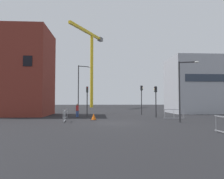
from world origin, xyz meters
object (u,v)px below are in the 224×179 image
(streetlamp_short, at_px, (182,85))
(traffic_light_island, at_px, (142,95))
(streetlamp_tall, at_px, (80,85))
(traffic_light_far, at_px, (87,97))
(traffic_cone_on_verge, at_px, (94,117))
(traffic_light_corner, at_px, (156,96))
(construction_crane, at_px, (91,57))
(pedestrian_walking, at_px, (77,109))

(streetlamp_short, height_order, traffic_light_island, streetlamp_short)
(streetlamp_short, bearing_deg, streetlamp_tall, 128.20)
(streetlamp_tall, relative_size, traffic_light_far, 2.02)
(streetlamp_short, distance_m, traffic_cone_on_verge, 9.53)
(traffic_light_far, xyz_separation_m, traffic_cone_on_verge, (0.87, -2.96, -2.19))
(streetlamp_tall, relative_size, traffic_light_island, 1.79)
(traffic_light_corner, xyz_separation_m, traffic_cone_on_verge, (-7.43, -2.85, -2.22))
(streetlamp_tall, relative_size, streetlamp_short, 1.30)
(streetlamp_short, bearing_deg, traffic_light_corner, 99.52)
(construction_crane, bearing_deg, traffic_light_island, -74.95)
(traffic_light_island, xyz_separation_m, traffic_cone_on_verge, (-6.63, -7.71, -2.48))
(construction_crane, height_order, traffic_light_island, construction_crane)
(construction_crane, xyz_separation_m, pedestrian_walking, (-0.26, -35.25, -13.70))
(traffic_light_far, relative_size, traffic_light_island, 0.89)
(traffic_light_far, bearing_deg, streetlamp_short, -33.06)
(streetlamp_short, relative_size, traffic_light_corner, 1.53)
(streetlamp_tall, height_order, traffic_cone_on_verge, streetlamp_tall)
(streetlamp_short, distance_m, traffic_light_corner, 6.10)
(streetlamp_tall, height_order, traffic_light_corner, streetlamp_tall)
(construction_crane, bearing_deg, traffic_light_far, -88.39)
(streetlamp_tall, height_order, traffic_light_far, streetlamp_tall)
(construction_crane, distance_m, streetlamp_tall, 30.44)
(traffic_light_island, bearing_deg, traffic_light_corner, -80.64)
(streetlamp_tall, relative_size, traffic_cone_on_verge, 10.88)
(construction_crane, distance_m, traffic_light_far, 38.42)
(streetlamp_tall, distance_m, traffic_cone_on_verge, 11.74)
(traffic_light_far, bearing_deg, traffic_cone_on_verge, -73.67)
(pedestrian_walking, bearing_deg, traffic_light_far, -42.77)
(traffic_light_island, distance_m, traffic_cone_on_verge, 10.46)
(traffic_light_island, distance_m, pedestrian_walking, 9.66)
(construction_crane, bearing_deg, pedestrian_walking, -90.42)
(streetlamp_short, relative_size, pedestrian_walking, 3.56)
(traffic_cone_on_verge, bearing_deg, pedestrian_walking, 117.42)
(construction_crane, xyz_separation_m, traffic_light_corner, (9.32, -36.55, -12.10))
(streetlamp_tall, distance_m, traffic_light_island, 9.70)
(pedestrian_walking, distance_m, traffic_cone_on_verge, 4.71)
(streetlamp_tall, bearing_deg, traffic_light_far, -78.55)
(traffic_light_corner, bearing_deg, streetlamp_tall, 141.45)
(streetlamp_tall, bearing_deg, traffic_light_corner, -38.55)
(construction_crane, relative_size, traffic_cone_on_verge, 31.77)
(traffic_light_far, bearing_deg, streetlamp_tall, 101.45)
(construction_crane, relative_size, traffic_light_island, 5.23)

